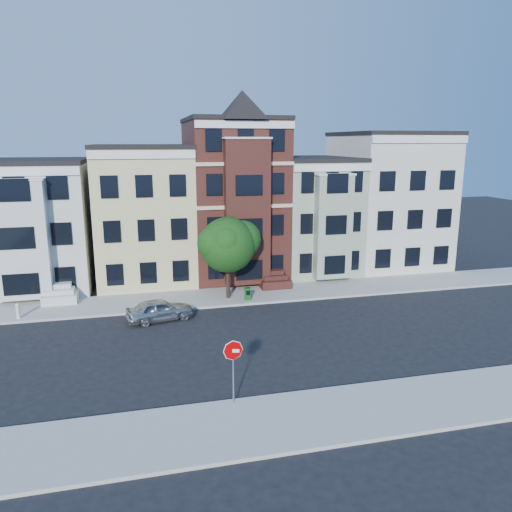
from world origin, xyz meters
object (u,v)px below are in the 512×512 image
object	(u,v)px
fire_hydrant	(18,312)
newspaper_box	(248,294)
stop_sign	(233,368)
parked_car	(160,310)
street_tree	(228,249)

from	to	relation	value
fire_hydrant	newspaper_box	bearing A→B (deg)	0.72
newspaper_box	stop_sign	world-z (taller)	stop_sign
parked_car	street_tree	bearing A→B (deg)	-70.18
street_tree	stop_sign	size ratio (longest dim) A/B	2.24
street_tree	parked_car	distance (m)	6.31
stop_sign	fire_hydrant	bearing A→B (deg)	143.66
parked_car	newspaper_box	bearing A→B (deg)	-82.25
street_tree	stop_sign	bearing A→B (deg)	-99.88
fire_hydrant	stop_sign	distance (m)	16.66
newspaper_box	stop_sign	distance (m)	13.52
newspaper_box	stop_sign	xyz separation A→B (m)	(-3.57, -13.00, 1.10)
street_tree	parked_car	xyz separation A→B (m)	(-4.73, -3.01, -2.89)
parked_car	stop_sign	world-z (taller)	stop_sign
newspaper_box	street_tree	bearing A→B (deg)	149.75
street_tree	stop_sign	xyz separation A→B (m)	(-2.41, -13.82, -1.89)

